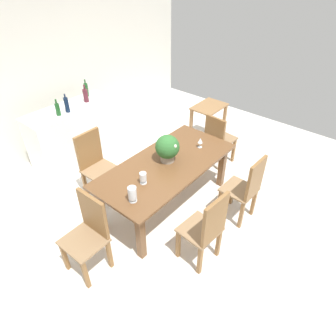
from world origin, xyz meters
TOP-DOWN VIEW (x-y plane):
  - ground_plane at (0.00, 0.00)m, footprint 7.04×7.04m
  - back_wall at (0.00, 2.60)m, footprint 6.40×0.10m
  - dining_table at (0.00, -0.02)m, footprint 2.02×0.95m
  - chair_head_end at (-1.32, -0.01)m, footprint 0.42×0.46m
  - chair_foot_end at (1.32, -0.01)m, footprint 0.48×0.44m
  - chair_far_left at (-0.46, 0.96)m, footprint 0.45×0.41m
  - chair_near_left at (-0.46, -0.99)m, footprint 0.45×0.44m
  - chair_near_right at (0.45, -0.99)m, footprint 0.42×0.43m
  - flower_centerpiece at (0.06, 0.02)m, footprint 0.32×0.32m
  - crystal_vase_left at (-0.80, -0.19)m, footprint 0.10×0.10m
  - crystal_vase_center_near at (-0.49, -0.06)m, footprint 0.09×0.09m
  - wine_glass at (0.62, -0.12)m, footprint 0.07×0.07m
  - kitchen_counter at (-0.10, 1.95)m, footprint 1.50×0.55m
  - wine_bottle_clear at (-0.35, 1.84)m, footprint 0.07×0.07m
  - wine_bottle_amber at (-0.20, 1.82)m, footprint 0.07×0.07m
  - wine_bottle_dark at (0.23, 1.91)m, footprint 0.08×0.08m
  - wine_bottle_tall at (0.38, 2.09)m, footprint 0.07×0.07m
  - side_table at (1.87, 0.54)m, footprint 0.64×0.46m

SIDE VIEW (x-z plane):
  - ground_plane at x=0.00m, z-range 0.00..0.00m
  - kitchen_counter at x=-0.10m, z-range 0.00..0.99m
  - chair_foot_end at x=1.32m, z-range 0.05..0.98m
  - side_table at x=1.87m, z-range 0.17..0.91m
  - chair_near_right at x=0.45m, z-range 0.05..1.06m
  - chair_head_end at x=-1.32m, z-range 0.06..1.06m
  - chair_far_left at x=-0.46m, z-range 0.05..1.07m
  - chair_near_left at x=-0.46m, z-range 0.05..1.09m
  - dining_table at x=0.00m, z-range 0.26..1.00m
  - crystal_vase_center_near at x=-0.49m, z-range 0.75..0.90m
  - wine_glass at x=0.62m, z-range 0.76..0.92m
  - crystal_vase_left at x=-0.80m, z-range 0.75..0.94m
  - flower_centerpiece at x=0.06m, z-range 0.75..1.13m
  - wine_bottle_clear at x=-0.35m, z-range 0.96..1.21m
  - wine_bottle_dark at x=0.23m, z-range 0.95..1.24m
  - wine_bottle_tall at x=0.38m, z-range 0.96..1.25m
  - wine_bottle_amber at x=-0.20m, z-range 0.96..1.25m
  - back_wall at x=0.00m, z-range 0.00..2.60m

